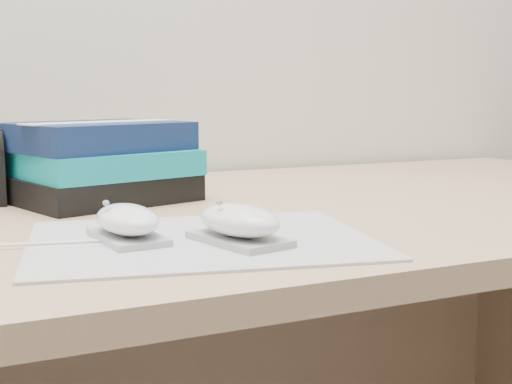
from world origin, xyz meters
name	(u,v)px	position (x,y,z in m)	size (l,w,h in m)	color
desk	(240,348)	(0.00, 1.64, 0.50)	(1.60, 0.80, 0.73)	tan
mousepad	(201,240)	(-0.16, 1.38, 0.73)	(0.36, 0.28, 0.00)	#929198
mouse_rear	(127,223)	(-0.23, 1.40, 0.75)	(0.07, 0.11, 0.04)	#A3A3A6
mouse_front	(239,223)	(-0.13, 1.34, 0.75)	(0.09, 0.12, 0.05)	#9B9B9E
book_stack	(102,162)	(-0.19, 1.70, 0.79)	(0.28, 0.25, 0.12)	black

